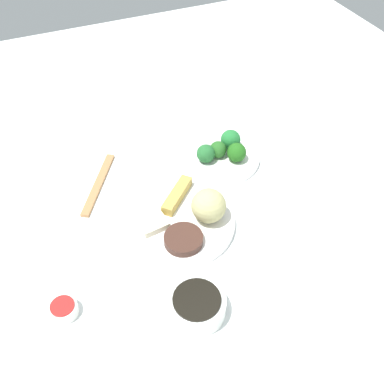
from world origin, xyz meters
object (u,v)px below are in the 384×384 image
Objects in this scene: main_plate at (179,222)px; sauce_ramekin_sweet_and_sour at (64,310)px; soy_sauce_bowl at (197,306)px; broccoli_plate at (220,157)px; chopsticks_pair at (98,184)px.

main_plate is 4.55× the size of sauce_ramekin_sweet_and_sour.
broccoli_plate is at bearing 58.71° from soy_sauce_bowl.
main_plate is 0.32m from sauce_ramekin_sweet_and_sour.
sauce_ramekin_sweet_and_sour is at bearing -148.49° from broccoli_plate.
sauce_ramekin_sweet_and_sour is (-0.29, -0.12, 0.00)m from main_plate.
soy_sauce_bowl is 0.26m from sauce_ramekin_sweet_and_sour.
chopsticks_pair is at bearing 101.66° from soy_sauce_bowl.
sauce_ramekin_sweet_and_sour reaches higher than main_plate.
broccoli_plate is 3.74× the size of sauce_ramekin_sweet_and_sour.
broccoli_plate is 0.96× the size of chopsticks_pair.
broccoli_plate is at bearing -5.35° from chopsticks_pair.
sauce_ramekin_sweet_and_sour reaches higher than broccoli_plate.
broccoli_plate is at bearing 42.54° from main_plate.
broccoli_plate is 0.46m from soy_sauce_bowl.
chopsticks_pair is at bearing 64.69° from sauce_ramekin_sweet_and_sour.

